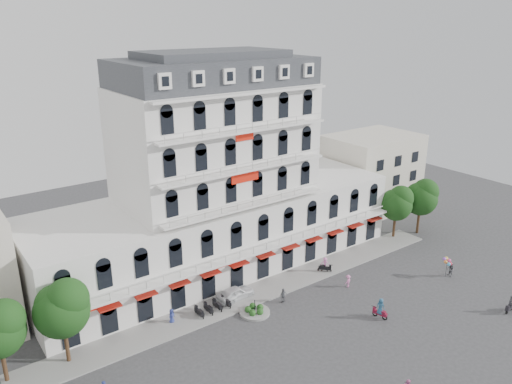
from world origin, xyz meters
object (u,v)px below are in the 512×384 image
object	(u,v)px
rider_east	(380,308)
rider_center	(325,265)
parked_car	(235,293)
balloon_vendor	(450,267)
rider_northeast	(510,304)

from	to	relation	value
rider_east	rider_center	distance (m)	10.68
parked_car	rider_center	size ratio (longest dim) A/B	2.20
rider_center	balloon_vendor	bearing A→B (deg)	7.34
rider_east	rider_northeast	distance (m)	13.87
rider_center	balloon_vendor	world-z (taller)	balloon_vendor
parked_car	rider_east	world-z (taller)	rider_east
parked_car	rider_northeast	bearing A→B (deg)	-135.32
parked_car	rider_center	world-z (taller)	rider_center
rider_center	rider_east	bearing A→B (deg)	-54.30
rider_east	rider_northeast	bearing A→B (deg)	-135.87
balloon_vendor	parked_car	bearing A→B (deg)	155.23
rider_center	rider_northeast	bearing A→B (deg)	-14.03
rider_northeast	balloon_vendor	bearing A→B (deg)	-106.10
balloon_vendor	rider_northeast	bearing A→B (deg)	-100.94
parked_car	rider_northeast	distance (m)	28.89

